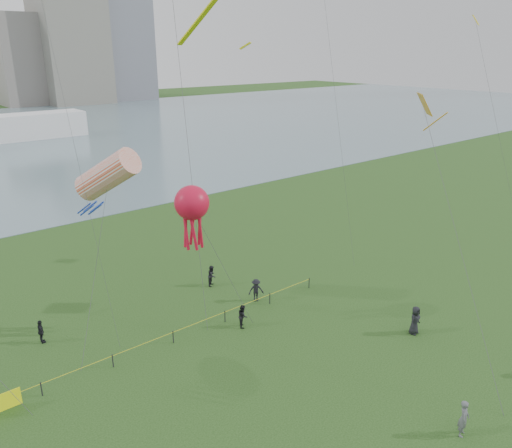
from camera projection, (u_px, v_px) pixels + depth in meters
ground_plane at (389, 436)px, 23.80m from camera, size 400.00×400.00×0.00m
building_mid at (70, 44)px, 163.13m from camera, size 20.00×20.00×38.00m
building_low at (22, 60)px, 160.80m from camera, size 16.00×18.00×28.00m
pavilion_right at (38, 125)px, 102.80m from camera, size 18.00×7.00×5.00m
fence at (76, 373)px, 27.47m from camera, size 24.07×0.07×1.05m
kite_flyer at (464, 418)px, 23.56m from camera, size 0.82×0.69×1.90m
spectator_a at (243, 316)px, 32.92m from camera, size 0.91×0.96×1.56m
spectator_b at (256, 290)px, 36.21m from camera, size 1.30×1.07×1.74m
spectator_c at (41, 332)px, 31.07m from camera, size 0.42×0.93×1.56m
spectator_d at (415, 320)px, 32.05m from camera, size 1.01×0.73×1.91m
spectator_g at (212, 276)px, 38.66m from camera, size 1.02×0.99×1.65m
kite_windsock at (108, 175)px, 32.02m from camera, size 6.76×7.75×11.72m
kite_octopus at (192, 204)px, 30.09m from camera, size 4.35×2.88×9.74m
kite_delta at (428, 115)px, 31.47m from camera, size 7.18×11.29×14.80m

